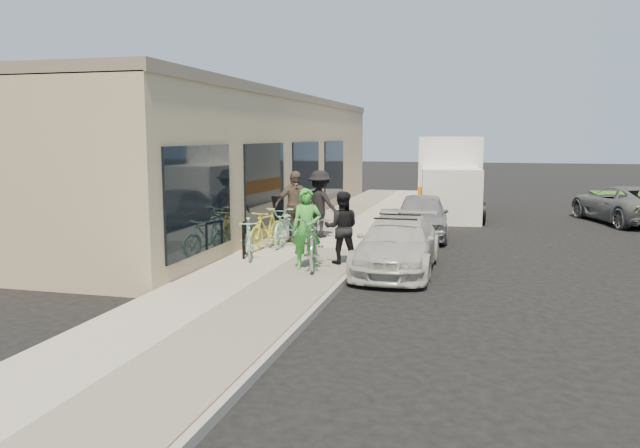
{
  "coord_description": "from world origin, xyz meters",
  "views": [
    {
      "loc": [
        2.12,
        -11.71,
        2.88
      ],
      "look_at": [
        -1.15,
        0.86,
        1.05
      ],
      "focal_mm": 35.0,
      "sensor_mm": 36.0,
      "label": 1
    }
  ],
  "objects_px": {
    "bike_rack": "(244,236)",
    "bystander_a": "(320,204)",
    "tandem_bike": "(313,241)",
    "bystander_b": "(294,206)",
    "cruiser_bike_a": "(249,238)",
    "sedan_white": "(398,244)",
    "man_standing": "(342,228)",
    "cruiser_bike_c": "(267,229)",
    "cruiser_bike_b": "(285,225)",
    "sedan_silver": "(421,215)",
    "moving_truck": "(448,180)",
    "woman_rider": "(307,229)",
    "far_car_gray": "(624,204)",
    "sandwich_board": "(300,211)"
  },
  "relations": [
    {
      "from": "cruiser_bike_c",
      "to": "sandwich_board",
      "type": "bearing_deg",
      "value": 104.51
    },
    {
      "from": "bike_rack",
      "to": "cruiser_bike_c",
      "type": "xyz_separation_m",
      "value": [
        0.13,
        1.2,
        -0.0
      ]
    },
    {
      "from": "tandem_bike",
      "to": "cruiser_bike_c",
      "type": "bearing_deg",
      "value": 118.54
    },
    {
      "from": "sedan_white",
      "to": "bystander_b",
      "type": "height_order",
      "value": "bystander_b"
    },
    {
      "from": "far_car_gray",
      "to": "tandem_bike",
      "type": "xyz_separation_m",
      "value": [
        -8.06,
        -10.11,
        0.07
      ]
    },
    {
      "from": "bike_rack",
      "to": "bystander_a",
      "type": "distance_m",
      "value": 3.34
    },
    {
      "from": "sedan_white",
      "to": "far_car_gray",
      "type": "bearing_deg",
      "value": 56.06
    },
    {
      "from": "woman_rider",
      "to": "bike_rack",
      "type": "bearing_deg",
      "value": 139.27
    },
    {
      "from": "sedan_silver",
      "to": "cruiser_bike_b",
      "type": "xyz_separation_m",
      "value": [
        -3.14,
        -2.99,
        0.01
      ]
    },
    {
      "from": "moving_truck",
      "to": "woman_rider",
      "type": "distance_m",
      "value": 11.55
    },
    {
      "from": "moving_truck",
      "to": "cruiser_bike_b",
      "type": "distance_m",
      "value": 9.42
    },
    {
      "from": "tandem_bike",
      "to": "cruiser_bike_b",
      "type": "height_order",
      "value": "tandem_bike"
    },
    {
      "from": "man_standing",
      "to": "cruiser_bike_c",
      "type": "bearing_deg",
      "value": -44.2
    },
    {
      "from": "moving_truck",
      "to": "bystander_b",
      "type": "relative_size",
      "value": 3.26
    },
    {
      "from": "cruiser_bike_a",
      "to": "bystander_a",
      "type": "bearing_deg",
      "value": 53.74
    },
    {
      "from": "far_car_gray",
      "to": "bystander_b",
      "type": "bearing_deg",
      "value": 20.4
    },
    {
      "from": "sedan_white",
      "to": "cruiser_bike_a",
      "type": "bearing_deg",
      "value": -177.14
    },
    {
      "from": "woman_rider",
      "to": "cruiser_bike_c",
      "type": "relative_size",
      "value": 1.04
    },
    {
      "from": "sandwich_board",
      "to": "cruiser_bike_c",
      "type": "distance_m",
      "value": 3.69
    },
    {
      "from": "cruiser_bike_c",
      "to": "tandem_bike",
      "type": "bearing_deg",
      "value": -36.23
    },
    {
      "from": "sedan_white",
      "to": "tandem_bike",
      "type": "xyz_separation_m",
      "value": [
        -1.71,
        -0.66,
        0.12
      ]
    },
    {
      "from": "cruiser_bike_c",
      "to": "sedan_white",
      "type": "bearing_deg",
      "value": -7.63
    },
    {
      "from": "far_car_gray",
      "to": "woman_rider",
      "type": "distance_m",
      "value": 13.2
    },
    {
      "from": "woman_rider",
      "to": "man_standing",
      "type": "height_order",
      "value": "woman_rider"
    },
    {
      "from": "man_standing",
      "to": "cruiser_bike_b",
      "type": "distance_m",
      "value": 2.71
    },
    {
      "from": "bike_rack",
      "to": "bystander_b",
      "type": "bearing_deg",
      "value": 78.53
    },
    {
      "from": "bike_rack",
      "to": "tandem_bike",
      "type": "bearing_deg",
      "value": -17.62
    },
    {
      "from": "woman_rider",
      "to": "moving_truck",
      "type": "bearing_deg",
      "value": 64.34
    },
    {
      "from": "cruiser_bike_b",
      "to": "moving_truck",
      "type": "bearing_deg",
      "value": 63.74
    },
    {
      "from": "bike_rack",
      "to": "far_car_gray",
      "type": "xyz_separation_m",
      "value": [
        9.85,
        9.54,
        -0.01
      ]
    },
    {
      "from": "tandem_bike",
      "to": "woman_rider",
      "type": "xyz_separation_m",
      "value": [
        -0.06,
        -0.29,
        0.29
      ]
    },
    {
      "from": "moving_truck",
      "to": "cruiser_bike_b",
      "type": "height_order",
      "value": "moving_truck"
    },
    {
      "from": "woman_rider",
      "to": "cruiser_bike_c",
      "type": "height_order",
      "value": "woman_rider"
    },
    {
      "from": "moving_truck",
      "to": "far_car_gray",
      "type": "xyz_separation_m",
      "value": [
        5.86,
        -0.92,
        -0.65
      ]
    },
    {
      "from": "bike_rack",
      "to": "sedan_silver",
      "type": "height_order",
      "value": "sedan_silver"
    },
    {
      "from": "far_car_gray",
      "to": "woman_rider",
      "type": "height_order",
      "value": "woman_rider"
    },
    {
      "from": "man_standing",
      "to": "sedan_silver",
      "type": "bearing_deg",
      "value": -116.63
    },
    {
      "from": "cruiser_bike_b",
      "to": "man_standing",
      "type": "bearing_deg",
      "value": -49.21
    },
    {
      "from": "sedan_silver",
      "to": "cruiser_bike_b",
      "type": "relative_size",
      "value": 1.96
    },
    {
      "from": "sedan_white",
      "to": "cruiser_bike_c",
      "type": "distance_m",
      "value": 3.55
    },
    {
      "from": "moving_truck",
      "to": "bystander_a",
      "type": "bearing_deg",
      "value": -118.18
    },
    {
      "from": "woman_rider",
      "to": "man_standing",
      "type": "distance_m",
      "value": 0.92
    },
    {
      "from": "sandwich_board",
      "to": "tandem_bike",
      "type": "bearing_deg",
      "value": -93.4
    },
    {
      "from": "moving_truck",
      "to": "man_standing",
      "type": "relative_size",
      "value": 3.84
    },
    {
      "from": "sandwich_board",
      "to": "bystander_a",
      "type": "height_order",
      "value": "bystander_a"
    },
    {
      "from": "moving_truck",
      "to": "tandem_bike",
      "type": "relative_size",
      "value": 2.9
    },
    {
      "from": "tandem_bike",
      "to": "bystander_b",
      "type": "height_order",
      "value": "bystander_b"
    },
    {
      "from": "far_car_gray",
      "to": "cruiser_bike_a",
      "type": "distance_m",
      "value": 13.67
    },
    {
      "from": "bike_rack",
      "to": "cruiser_bike_b",
      "type": "relative_size",
      "value": 0.42
    },
    {
      "from": "sedan_white",
      "to": "bystander_a",
      "type": "bearing_deg",
      "value": 129.37
    }
  ]
}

